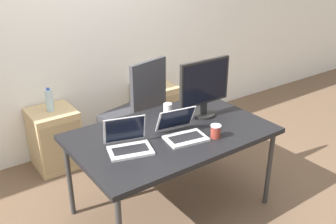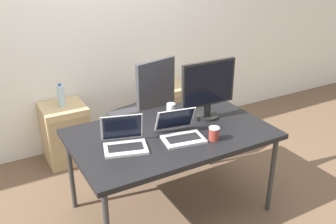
% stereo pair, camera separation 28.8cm
% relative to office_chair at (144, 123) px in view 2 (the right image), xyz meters
% --- Properties ---
extents(ground_plane, '(14.00, 14.00, 0.00)m').
position_rel_office_chair_xyz_m(ground_plane, '(-0.16, -0.82, -0.43)').
color(ground_plane, brown).
extents(wall_back, '(10.00, 0.05, 2.60)m').
position_rel_office_chair_xyz_m(wall_back, '(-0.16, 0.66, 0.87)').
color(wall_back, white).
rests_on(wall_back, ground_plane).
extents(desk, '(1.54, 0.96, 0.73)m').
position_rel_office_chair_xyz_m(desk, '(-0.16, -0.82, 0.26)').
color(desk, black).
rests_on(desk, ground_plane).
extents(office_chair, '(0.58, 0.62, 1.11)m').
position_rel_office_chair_xyz_m(office_chair, '(0.00, 0.00, 0.00)').
color(office_chair, '#232326').
rests_on(office_chair, ground_plane).
extents(cabinet_left, '(0.42, 0.44, 0.60)m').
position_rel_office_chair_xyz_m(cabinet_left, '(-0.70, 0.41, -0.13)').
color(cabinet_left, tan).
rests_on(cabinet_left, ground_plane).
extents(cabinet_right, '(0.42, 0.44, 0.60)m').
position_rel_office_chair_xyz_m(cabinet_right, '(0.51, 0.41, -0.13)').
color(cabinet_right, tan).
rests_on(cabinet_right, ground_plane).
extents(water_bottle, '(0.07, 0.07, 0.23)m').
position_rel_office_chair_xyz_m(water_bottle, '(-0.70, 0.41, 0.28)').
color(water_bottle, silver).
rests_on(water_bottle, cabinet_left).
extents(laptop_left, '(0.35, 0.33, 0.22)m').
position_rel_office_chair_xyz_m(laptop_left, '(-0.57, -0.87, 0.35)').
color(laptop_left, silver).
rests_on(laptop_left, desk).
extents(laptop_right, '(0.33, 0.34, 0.21)m').
position_rel_office_chair_xyz_m(laptop_right, '(-0.14, -0.94, 0.35)').
color(laptop_right, silver).
rests_on(laptop_right, desk).
extents(monitor, '(0.50, 0.20, 0.49)m').
position_rel_office_chair_xyz_m(monitor, '(0.24, -0.73, 0.56)').
color(monitor, black).
rests_on(monitor, desk).
extents(coffee_cup_white, '(0.07, 0.07, 0.12)m').
position_rel_office_chair_xyz_m(coffee_cup_white, '(-0.02, -0.57, 0.36)').
color(coffee_cup_white, white).
rests_on(coffee_cup_white, desk).
extents(coffee_cup_brown, '(0.08, 0.08, 0.10)m').
position_rel_office_chair_xyz_m(coffee_cup_brown, '(0.05, -1.09, 0.35)').
color(coffee_cup_brown, maroon).
rests_on(coffee_cup_brown, desk).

